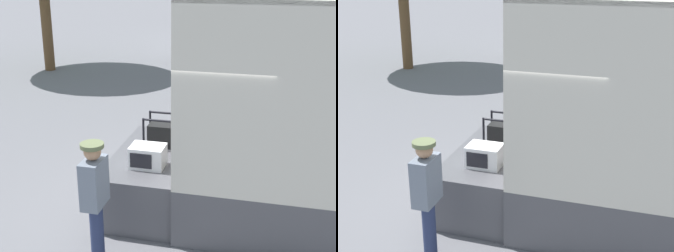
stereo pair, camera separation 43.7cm
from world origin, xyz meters
The scene contains 5 objects.
ground_plane centered at (0.00, 0.00, 0.00)m, with size 160.00×160.00×0.00m, color slate.
tailgate_deck centered at (-0.59, 0.00, 0.43)m, with size 1.17×2.31×0.85m, color #4C4C51.
microwave centered at (-0.52, -0.51, 1.02)m, with size 0.51×0.39×0.33m.
portable_generator centered at (-0.45, 0.38, 1.04)m, with size 0.67×0.44×0.51m.
worker_person centered at (-0.88, -1.68, 1.01)m, with size 0.30×0.44×1.65m.
Camera 2 is at (1.70, -6.47, 3.78)m, focal length 50.00 mm.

